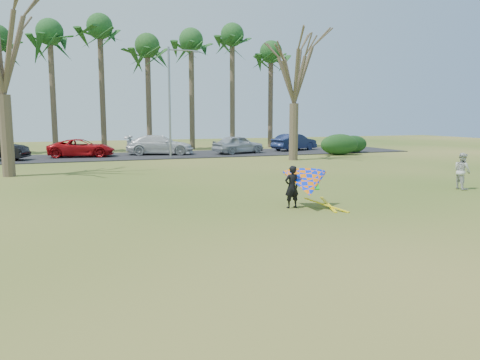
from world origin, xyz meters
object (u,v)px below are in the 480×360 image
object	(u,v)px
car_5	(294,142)
car_4	(238,144)
bare_tree_right	(295,66)
car_3	(160,145)
bare_tree_left	(0,40)
car_2	(82,148)
kite_flyer	(306,184)
pedestrian_a	(462,171)
streetlight	(172,97)

from	to	relation	value
car_5	car_4	bearing A→B (deg)	84.60
bare_tree_right	car_3	world-z (taller)	bare_tree_right
bare_tree_left	car_3	xyz separation A→B (m)	(9.86, 10.36, -6.09)
car_2	kite_flyer	bearing A→B (deg)	-155.71
pedestrian_a	car_2	bearing A→B (deg)	41.66
streetlight	kite_flyer	world-z (taller)	streetlight
bare_tree_left	car_5	bearing A→B (deg)	26.09
car_4	bare_tree_right	bearing A→B (deg)	-178.51
kite_flyer	bare_tree_right	bearing A→B (deg)	64.54
car_2	bare_tree_right	bearing A→B (deg)	-108.74
bare_tree_left	car_2	world-z (taller)	bare_tree_left
streetlight	pedestrian_a	bearing A→B (deg)	-65.31
car_4	car_5	size ratio (longest dim) A/B	0.98
car_3	streetlight	bearing A→B (deg)	-157.85
bare_tree_left	streetlight	xyz separation A→B (m)	(10.16, 7.00, -2.45)
pedestrian_a	bare_tree_right	bearing A→B (deg)	10.31
bare_tree_left	pedestrian_a	size ratio (longest dim) A/B	6.18
streetlight	car_3	size ratio (longest dim) A/B	1.51
bare_tree_right	car_2	bearing A→B (deg)	152.59
pedestrian_a	kite_flyer	size ratio (longest dim) A/B	0.66
car_4	car_3	bearing A→B (deg)	64.07
pedestrian_a	kite_flyer	bearing A→B (deg)	107.10
pedestrian_a	streetlight	bearing A→B (deg)	32.30
bare_tree_left	car_4	size ratio (longest dim) A/B	2.22
car_2	car_4	xyz separation A→B (m)	(12.17, -1.08, 0.07)
car_3	pedestrian_a	xyz separation A→B (m)	(8.82, -21.90, -0.04)
car_3	pedestrian_a	size ratio (longest dim) A/B	3.37
bare_tree_right	streetlight	bearing A→B (deg)	152.97
streetlight	car_5	distance (m)	13.00
car_3	kite_flyer	xyz separation A→B (m)	(0.56, -23.28, 0.01)
car_3	car_5	bearing A→B (deg)	-70.88
bare_tree_right	car_2	xyz separation A→B (m)	(-14.07, 7.30, -5.84)
car_3	kite_flyer	world-z (taller)	kite_flyer
car_3	bare_tree_right	bearing A→B (deg)	-115.05
car_2	car_4	bearing A→B (deg)	-86.41
car_2	pedestrian_a	world-z (taller)	pedestrian_a
kite_flyer	car_5	bearing A→B (deg)	63.89
bare_tree_right	streetlight	xyz separation A→B (m)	(-7.84, 4.00, -2.10)
bare_tree_right	kite_flyer	size ratio (longest dim) A/B	3.86
bare_tree_right	car_4	size ratio (longest dim) A/B	2.11
car_3	bare_tree_left	bearing A→B (deg)	153.50
bare_tree_left	car_4	world-z (taller)	bare_tree_left
streetlight	car_5	world-z (taller)	streetlight
streetlight	car_2	distance (m)	7.98
bare_tree_right	car_5	bearing A→B (deg)	62.58
streetlight	car_2	xyz separation A→B (m)	(-6.23, 3.30, -3.73)
car_2	car_5	bearing A→B (deg)	-79.76
bare_tree_right	car_3	size ratio (longest dim) A/B	1.74
car_2	car_4	size ratio (longest dim) A/B	1.10
car_3	pedestrian_a	bearing A→B (deg)	-140.98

